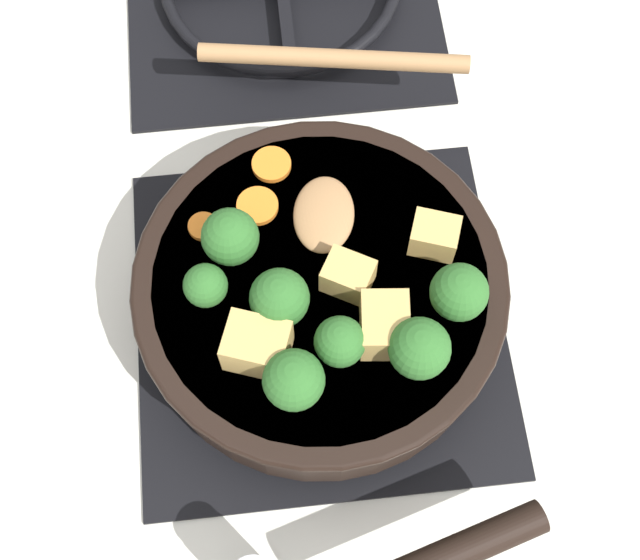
{
  "coord_description": "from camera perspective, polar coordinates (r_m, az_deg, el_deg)",
  "views": [
    {
      "loc": [
        -0.03,
        -0.27,
        0.71
      ],
      "look_at": [
        0.0,
        0.0,
        0.09
      ],
      "focal_mm": 50.0,
      "sensor_mm": 36.0,
      "label": 1
    }
  ],
  "objects": [
    {
      "name": "ground_plane",
      "position": [
        0.76,
        0.0,
        -2.57
      ],
      "size": [
        2.4,
        2.4,
        0.0
      ],
      "primitive_type": "plane",
      "color": "silver"
    },
    {
      "name": "front_burner_grate",
      "position": [
        0.75,
        0.0,
        -2.25
      ],
      "size": [
        0.31,
        0.31,
        0.03
      ],
      "color": "black",
      "rests_on": "ground_plane"
    },
    {
      "name": "skillet_pan",
      "position": [
        0.71,
        0.07,
        -1.0
      ],
      "size": [
        0.29,
        0.39,
        0.06
      ],
      "color": "black",
      "rests_on": "front_burner_grate"
    },
    {
      "name": "wooden_spoon",
      "position": [
        0.74,
        0.61,
        9.99
      ],
      "size": [
        0.23,
        0.21,
        0.02
      ],
      "color": "#A87A4C",
      "rests_on": "skillet_pan"
    },
    {
      "name": "tofu_cube_center_large",
      "position": [
        0.65,
        -4.05,
        -4.23
      ],
      "size": [
        0.06,
        0.05,
        0.04
      ],
      "primitive_type": "cube",
      "rotation": [
        0.0,
        0.0,
        2.8
      ],
      "color": "tan",
      "rests_on": "skillet_pan"
    },
    {
      "name": "tofu_cube_near_handle",
      "position": [
        0.67,
        1.8,
        0.27
      ],
      "size": [
        0.05,
        0.04,
        0.03
      ],
      "primitive_type": "cube",
      "rotation": [
        0.0,
        0.0,
        2.63
      ],
      "color": "tan",
      "rests_on": "skillet_pan"
    },
    {
      "name": "tofu_cube_east_chunk",
      "position": [
        0.69,
        7.34,
        2.83
      ],
      "size": [
        0.04,
        0.04,
        0.03
      ],
      "primitive_type": "cube",
      "rotation": [
        0.0,
        0.0,
        2.8
      ],
      "color": "tan",
      "rests_on": "skillet_pan"
    },
    {
      "name": "tofu_cube_west_chunk",
      "position": [
        0.65,
        4.15,
        -2.9
      ],
      "size": [
        0.04,
        0.05,
        0.03
      ],
      "primitive_type": "cube",
      "rotation": [
        0.0,
        0.0,
        1.47
      ],
      "color": "tan",
      "rests_on": "skillet_pan"
    },
    {
      "name": "broccoli_floret_near_spoon",
      "position": [
        0.63,
        -1.69,
        -6.42
      ],
      "size": [
        0.04,
        0.04,
        0.05
      ],
      "color": "#709956",
      "rests_on": "skillet_pan"
    },
    {
      "name": "broccoli_floret_center_top",
      "position": [
        0.64,
        6.39,
        -4.38
      ],
      "size": [
        0.05,
        0.05,
        0.05
      ],
      "color": "#709956",
      "rests_on": "skillet_pan"
    },
    {
      "name": "broccoli_floret_east_rim",
      "position": [
        0.66,
        -7.34,
        -0.38
      ],
      "size": [
        0.03,
        0.03,
        0.04
      ],
      "color": "#709956",
      "rests_on": "skillet_pan"
    },
    {
      "name": "broccoli_floret_west_rim",
      "position": [
        0.65,
        -2.61,
        -1.17
      ],
      "size": [
        0.04,
        0.04,
        0.05
      ],
      "color": "#709956",
      "rests_on": "skillet_pan"
    },
    {
      "name": "broccoli_floret_north_edge",
      "position": [
        0.66,
        8.89,
        -0.79
      ],
      "size": [
        0.04,
        0.04,
        0.05
      ],
      "color": "#709956",
      "rests_on": "skillet_pan"
    },
    {
      "name": "broccoli_floret_south_cluster",
      "position": [
        0.64,
        1.28,
        -3.99
      ],
      "size": [
        0.04,
        0.04,
        0.04
      ],
      "color": "#709956",
      "rests_on": "skillet_pan"
    },
    {
      "name": "broccoli_floret_mid_floret",
      "position": [
        0.67,
        -5.77,
        2.75
      ],
      "size": [
        0.04,
        0.04,
        0.05
      ],
      "color": "#709956",
      "rests_on": "skillet_pan"
    },
    {
      "name": "carrot_slice_orange_thin",
      "position": [
        0.71,
        -7.49,
        3.42
      ],
      "size": [
        0.02,
        0.02,
        0.01
      ],
      "primitive_type": "cylinder",
      "color": "orange",
      "rests_on": "skillet_pan"
    },
    {
      "name": "carrot_slice_near_center",
      "position": [
        0.71,
        -4.02,
        4.75
      ],
      "size": [
        0.03,
        0.03,
        0.01
      ],
      "primitive_type": "cylinder",
      "color": "orange",
      "rests_on": "skillet_pan"
    },
    {
      "name": "carrot_slice_edge_slice",
      "position": [
        0.73,
        -3.12,
        7.4
      ],
      "size": [
        0.03,
        0.03,
        0.01
      ],
      "primitive_type": "cylinder",
      "color": "orange",
      "rests_on": "skillet_pan"
    }
  ]
}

